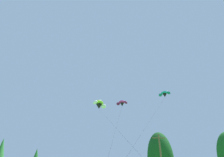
# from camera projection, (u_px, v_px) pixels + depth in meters

# --- Properties ---
(parafoil_kite_high_teal) EXTENTS (12.91, 19.03, 17.78)m
(parafoil_kite_high_teal) POSITION_uv_depth(u_px,v_px,m) (165.00, 94.00, 38.40)
(parafoil_kite_high_teal) COLOR teal
(parafoil_kite_mid_lime_white) EXTENTS (10.04, 14.78, 16.07)m
(parafoil_kite_mid_lime_white) POSITION_uv_depth(u_px,v_px,m) (99.00, 104.00, 37.89)
(parafoil_kite_mid_lime_white) COLOR #93D633
(parafoil_kite_far_magenta) EXTENTS (4.54, 16.34, 14.62)m
(parafoil_kite_far_magenta) POSITION_uv_depth(u_px,v_px,m) (122.00, 103.00, 34.46)
(parafoil_kite_far_magenta) COLOR #D12893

